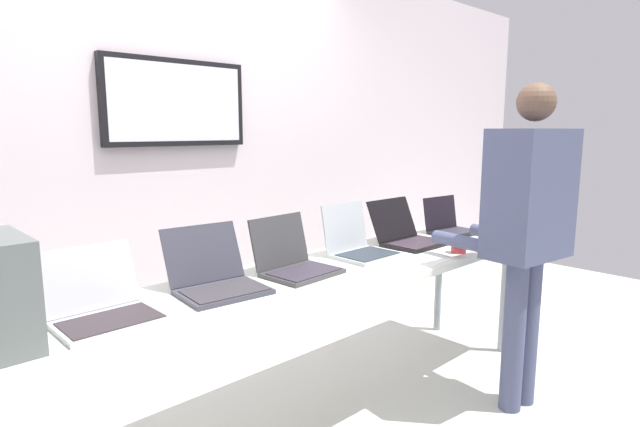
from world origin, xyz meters
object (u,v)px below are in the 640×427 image
laptop_station_0 (101,304)px  laptop_station_5 (449,225)px  laptop_station_4 (407,234)px  coffee_mug (459,245)px  laptop_station_1 (216,277)px  laptop_station_2 (294,260)px  workbench (306,285)px  person (527,217)px  laptop_station_3 (358,244)px

laptop_station_0 → laptop_station_5: (2.27, 0.01, -0.00)m
laptop_station_4 → coffee_mug: (0.03, -0.34, -0.02)m
laptop_station_1 → laptop_station_4: 1.32m
laptop_station_2 → coffee_mug: laptop_station_2 is taller
coffee_mug → laptop_station_5: bearing=37.8°
workbench → laptop_station_1: 0.45m
laptop_station_0 → laptop_station_4: (1.81, 0.01, 0.00)m
laptop_station_5 → person: 0.85m
coffee_mug → person: bearing=-88.7°
laptop_station_1 → coffee_mug: laptop_station_1 is taller
laptop_station_1 → laptop_station_4: laptop_station_1 is taller
laptop_station_0 → person: person is taller
laptop_station_2 → laptop_station_5: (1.37, 0.02, -0.01)m
laptop_station_3 → laptop_station_2: bearing=-177.7°
laptop_station_1 → person: bearing=-27.8°
workbench → coffee_mug: bearing=-15.1°
laptop_station_1 → laptop_station_0: bearing=-178.0°
laptop_station_1 → laptop_station_2: bearing=-3.1°
laptop_station_3 → person: size_ratio=0.20×
laptop_station_0 → laptop_station_4: 1.81m
laptop_station_3 → coffee_mug: size_ratio=3.92×
workbench → laptop_station_2: laptop_station_2 is taller
workbench → coffee_mug: size_ratio=38.51×
laptop_station_1 → laptop_station_3: 0.89m
laptop_station_1 → coffee_mug: 1.40m
laptop_station_4 → laptop_station_5: (0.47, 0.00, -0.00)m
person → coffee_mug: size_ratio=19.98×
laptop_station_5 → coffee_mug: laptop_station_5 is taller
workbench → laptop_station_4: size_ratio=8.64×
workbench → laptop_station_4: laptop_station_4 is taller
coffee_mug → laptop_station_3: bearing=143.5°
laptop_station_1 → laptop_station_2: (0.42, -0.02, 0.00)m
laptop_station_1 → laptop_station_5: 1.79m
laptop_station_5 → person: bearing=-121.1°
workbench → laptop_station_5: laptop_station_5 is taller
laptop_station_0 → laptop_station_1: bearing=2.0°
laptop_station_1 → laptop_station_5: laptop_station_1 is taller
laptop_station_2 → laptop_station_4: laptop_station_2 is taller
laptop_station_2 → laptop_station_3: bearing=2.3°
laptop_station_4 → laptop_station_3: bearing=179.1°
laptop_station_0 → person: 1.98m
laptop_station_3 → person: person is taller
laptop_station_2 → person: bearing=-36.4°
person → laptop_station_2: bearing=143.6°
laptop_station_3 → laptop_station_4: bearing=-0.9°
workbench → coffee_mug: coffee_mug is taller
laptop_station_1 → person: (1.36, -0.72, 0.19)m
workbench → laptop_station_0: bearing=175.1°
laptop_station_3 → laptop_station_4: size_ratio=0.88×
workbench → laptop_station_0: laptop_station_0 is taller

